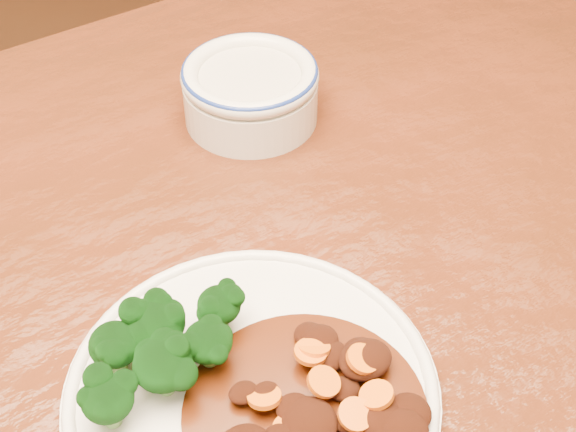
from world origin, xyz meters
TOP-DOWN VIEW (x-y plane):
  - dining_table at (0.00, 0.00)m, footprint 1.56×1.01m
  - dinner_plate at (0.03, -0.09)m, footprint 0.27×0.27m
  - broccoli_florets at (-0.02, -0.04)m, footprint 0.13×0.08m
  - mince_stew at (0.06, -0.13)m, footprint 0.17×0.17m
  - dip_bowl at (0.18, 0.21)m, footprint 0.13×0.13m

SIDE VIEW (x-z plane):
  - dining_table at x=0.00m, z-range 0.30..1.05m
  - dinner_plate at x=0.03m, z-range 0.75..0.77m
  - mince_stew at x=0.06m, z-range 0.76..0.79m
  - dip_bowl at x=0.18m, z-range 0.75..0.81m
  - broccoli_florets at x=-0.02m, z-range 0.77..0.81m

